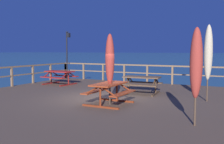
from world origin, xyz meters
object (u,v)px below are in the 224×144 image
at_px(picnic_table_mid_left, 60,75).
at_px(picnic_table_front_right, 142,81).
at_px(patio_umbrella_tall_mid_left, 208,53).
at_px(lamp_post_hooked, 67,48).
at_px(patio_umbrella_tall_front, 196,63).
at_px(patio_umbrella_short_front, 110,60).
at_px(picnic_table_mid_centre, 109,89).

distance_m(picnic_table_mid_left, picnic_table_front_right, 5.38).
height_order(picnic_table_mid_left, patio_umbrella_tall_mid_left, patio_umbrella_tall_mid_left).
xyz_separation_m(patio_umbrella_tall_mid_left, lamp_post_hooked, (-9.21, 3.67, 0.27)).
relative_size(picnic_table_mid_left, patio_umbrella_tall_mid_left, 0.61).
xyz_separation_m(picnic_table_mid_left, patio_umbrella_tall_front, (8.29, -5.03, 1.05)).
bearing_deg(picnic_table_mid_left, patio_umbrella_short_front, -35.51).
height_order(picnic_table_mid_centre, lamp_post_hooked, lamp_post_hooked).
bearing_deg(patio_umbrella_short_front, patio_umbrella_tall_mid_left, 35.80).
bearing_deg(picnic_table_mid_centre, patio_umbrella_tall_front, -23.37).
distance_m(picnic_table_mid_left, patio_umbrella_short_front, 6.38).
bearing_deg(picnic_table_front_right, picnic_table_mid_centre, -94.61).
bearing_deg(picnic_table_front_right, patio_umbrella_short_front, -93.76).
xyz_separation_m(picnic_table_front_right, patio_umbrella_tall_front, (2.98, -4.18, 1.06)).
height_order(picnic_table_mid_centre, patio_umbrella_tall_front, patio_umbrella_tall_front).
relative_size(picnic_table_mid_centre, patio_umbrella_tall_mid_left, 0.56).
xyz_separation_m(picnic_table_mid_centre, picnic_table_front_right, (0.22, 2.79, -0.00)).
bearing_deg(patio_umbrella_short_front, picnic_table_front_right, 86.24).
bearing_deg(patio_umbrella_short_front, picnic_table_mid_left, 144.49).
bearing_deg(lamp_post_hooked, patio_umbrella_tall_mid_left, -21.70).
bearing_deg(picnic_table_front_right, patio_umbrella_tall_front, -54.48).
height_order(patio_umbrella_tall_mid_left, patio_umbrella_tall_front, patio_umbrella_tall_mid_left).
distance_m(picnic_table_mid_left, patio_umbrella_tall_front, 9.75).
xyz_separation_m(patio_umbrella_short_front, patio_umbrella_tall_front, (3.16, -1.37, -0.00)).
distance_m(picnic_table_mid_left, patio_umbrella_tall_mid_left, 8.39).
bearing_deg(picnic_table_mid_left, patio_umbrella_tall_mid_left, -10.15).
relative_size(picnic_table_front_right, patio_umbrella_tall_mid_left, 0.60).
bearing_deg(patio_umbrella_tall_front, picnic_table_front_right, 125.52).
xyz_separation_m(picnic_table_front_right, patio_umbrella_tall_mid_left, (2.86, -0.61, 1.30)).
xyz_separation_m(picnic_table_front_right, patio_umbrella_short_front, (-0.18, -2.80, 1.06)).
bearing_deg(patio_umbrella_tall_front, patio_umbrella_short_front, 156.54).
xyz_separation_m(picnic_table_mid_centre, patio_umbrella_tall_mid_left, (3.08, 2.18, 1.30)).
height_order(picnic_table_front_right, patio_umbrella_short_front, patio_umbrella_short_front).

